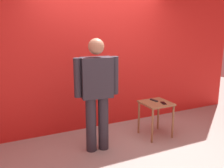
{
  "coord_description": "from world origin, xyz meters",
  "views": [
    {
      "loc": [
        -1.79,
        -3.01,
        1.9
      ],
      "look_at": [
        -0.08,
        0.55,
        0.98
      ],
      "focal_mm": 40.18,
      "sensor_mm": 36.0,
      "label": 1
    }
  ],
  "objects_px": {
    "standing_person": "(97,90)",
    "tv_remote": "(154,100)",
    "cell_phone": "(163,103)",
    "side_table": "(156,108)"
  },
  "relations": [
    {
      "from": "standing_person",
      "to": "cell_phone",
      "type": "relative_size",
      "value": 11.98
    },
    {
      "from": "cell_phone",
      "to": "tv_remote",
      "type": "relative_size",
      "value": 0.85
    },
    {
      "from": "standing_person",
      "to": "tv_remote",
      "type": "xyz_separation_m",
      "value": [
        1.13,
        0.12,
        -0.34
      ]
    },
    {
      "from": "cell_phone",
      "to": "tv_remote",
      "type": "distance_m",
      "value": 0.2
    },
    {
      "from": "side_table",
      "to": "standing_person",
      "type": "bearing_deg",
      "value": -178.23
    },
    {
      "from": "standing_person",
      "to": "cell_phone",
      "type": "bearing_deg",
      "value": -3.29
    },
    {
      "from": "cell_phone",
      "to": "standing_person",
      "type": "bearing_deg",
      "value": -165.8
    },
    {
      "from": "standing_person",
      "to": "tv_remote",
      "type": "distance_m",
      "value": 1.18
    },
    {
      "from": "cell_phone",
      "to": "side_table",
      "type": "bearing_deg",
      "value": 142.96
    },
    {
      "from": "standing_person",
      "to": "tv_remote",
      "type": "bearing_deg",
      "value": 6.17
    }
  ]
}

